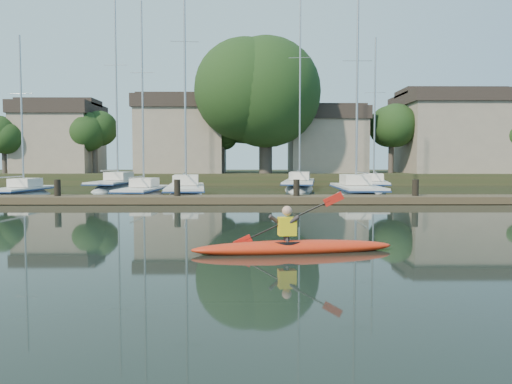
{
  "coord_description": "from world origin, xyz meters",
  "views": [
    {
      "loc": [
        0.77,
        -11.01,
        2.12
      ],
      "look_at": [
        0.88,
        3.82,
        1.2
      ],
      "focal_mm": 35.0,
      "sensor_mm": 36.0,
      "label": 1
    }
  ],
  "objects_px": {
    "sailboat_6": "(299,191)",
    "sailboat_7": "(374,192)",
    "kayak": "(292,245)",
    "dock": "(237,199)",
    "sailboat_0": "(22,199)",
    "sailboat_1": "(143,200)",
    "sailboat_5": "(117,192)",
    "sailboat_3": "(356,200)",
    "sailboat_2": "(186,200)"
  },
  "relations": [
    {
      "from": "sailboat_6",
      "to": "sailboat_7",
      "type": "bearing_deg",
      "value": 3.42
    },
    {
      "from": "kayak",
      "to": "dock",
      "type": "xyz_separation_m",
      "value": [
        -1.71,
        13.54,
        0.02
      ]
    },
    {
      "from": "kayak",
      "to": "sailboat_0",
      "type": "height_order",
      "value": "sailboat_0"
    },
    {
      "from": "sailboat_0",
      "to": "sailboat_1",
      "type": "xyz_separation_m",
      "value": [
        7.27,
        -0.23,
        0.0
      ]
    },
    {
      "from": "sailboat_0",
      "to": "sailboat_5",
      "type": "height_order",
      "value": "sailboat_5"
    },
    {
      "from": "sailboat_7",
      "to": "sailboat_3",
      "type": "bearing_deg",
      "value": -99.87
    },
    {
      "from": "sailboat_0",
      "to": "sailboat_3",
      "type": "distance_m",
      "value": 20.05
    },
    {
      "from": "sailboat_5",
      "to": "kayak",
      "type": "bearing_deg",
      "value": -63.89
    },
    {
      "from": "sailboat_7",
      "to": "sailboat_2",
      "type": "bearing_deg",
      "value": -139.04
    },
    {
      "from": "sailboat_6",
      "to": "sailboat_3",
      "type": "bearing_deg",
      "value": -64.65
    },
    {
      "from": "kayak",
      "to": "sailboat_7",
      "type": "bearing_deg",
      "value": 64.55
    },
    {
      "from": "sailboat_2",
      "to": "sailboat_7",
      "type": "distance_m",
      "value": 15.31
    },
    {
      "from": "sailboat_3",
      "to": "sailboat_5",
      "type": "distance_m",
      "value": 18.39
    },
    {
      "from": "sailboat_3",
      "to": "sailboat_5",
      "type": "relative_size",
      "value": 0.87
    },
    {
      "from": "sailboat_5",
      "to": "sailboat_0",
      "type": "bearing_deg",
      "value": -111.02
    },
    {
      "from": "sailboat_2",
      "to": "sailboat_7",
      "type": "xyz_separation_m",
      "value": [
        13.22,
        7.73,
        0.01
      ]
    },
    {
      "from": "sailboat_3",
      "to": "sailboat_6",
      "type": "bearing_deg",
      "value": 108.42
    },
    {
      "from": "sailboat_2",
      "to": "sailboat_3",
      "type": "xyz_separation_m",
      "value": [
        10.25,
        -0.2,
        -0.01
      ]
    },
    {
      "from": "sailboat_1",
      "to": "sailboat_3",
      "type": "distance_m",
      "value": 12.78
    },
    {
      "from": "sailboat_3",
      "to": "sailboat_7",
      "type": "xyz_separation_m",
      "value": [
        2.97,
        7.93,
        0.02
      ]
    },
    {
      "from": "sailboat_1",
      "to": "sailboat_6",
      "type": "height_order",
      "value": "sailboat_6"
    },
    {
      "from": "sailboat_2",
      "to": "sailboat_5",
      "type": "bearing_deg",
      "value": 122.75
    },
    {
      "from": "sailboat_6",
      "to": "sailboat_1",
      "type": "bearing_deg",
      "value": -132.56
    },
    {
      "from": "sailboat_2",
      "to": "sailboat_7",
      "type": "bearing_deg",
      "value": 24.49
    },
    {
      "from": "sailboat_0",
      "to": "sailboat_1",
      "type": "relative_size",
      "value": 0.85
    },
    {
      "from": "sailboat_1",
      "to": "sailboat_6",
      "type": "bearing_deg",
      "value": 42.75
    },
    {
      "from": "dock",
      "to": "sailboat_0",
      "type": "distance_m",
      "value": 13.92
    },
    {
      "from": "sailboat_1",
      "to": "sailboat_6",
      "type": "xyz_separation_m",
      "value": [
        10.13,
        8.4,
        -0.03
      ]
    },
    {
      "from": "sailboat_3",
      "to": "sailboat_7",
      "type": "height_order",
      "value": "sailboat_3"
    },
    {
      "from": "kayak",
      "to": "sailboat_7",
      "type": "xyz_separation_m",
      "value": [
        8.28,
        26.19,
        -0.37
      ]
    },
    {
      "from": "dock",
      "to": "sailboat_7",
      "type": "xyz_separation_m",
      "value": [
        9.99,
        12.65,
        -0.39
      ]
    },
    {
      "from": "kayak",
      "to": "dock",
      "type": "height_order",
      "value": "kayak"
    },
    {
      "from": "sailboat_2",
      "to": "kayak",
      "type": "bearing_deg",
      "value": -80.86
    },
    {
      "from": "sailboat_1",
      "to": "sailboat_0",
      "type": "bearing_deg",
      "value": -178.73
    },
    {
      "from": "sailboat_5",
      "to": "sailboat_7",
      "type": "xyz_separation_m",
      "value": [
        19.49,
        -0.14,
        0.01
      ]
    },
    {
      "from": "sailboat_3",
      "to": "sailboat_7",
      "type": "distance_m",
      "value": 8.46
    },
    {
      "from": "dock",
      "to": "sailboat_1",
      "type": "height_order",
      "value": "sailboat_1"
    },
    {
      "from": "sailboat_7",
      "to": "sailboat_0",
      "type": "bearing_deg",
      "value": -150.74
    },
    {
      "from": "sailboat_5",
      "to": "sailboat_7",
      "type": "bearing_deg",
      "value": 2.65
    },
    {
      "from": "sailboat_2",
      "to": "sailboat_6",
      "type": "bearing_deg",
      "value": 41.19
    },
    {
      "from": "sailboat_2",
      "to": "sailboat_5",
      "type": "relative_size",
      "value": 0.99
    },
    {
      "from": "kayak",
      "to": "sailboat_3",
      "type": "bearing_deg",
      "value": 65.87
    },
    {
      "from": "kayak",
      "to": "sailboat_1",
      "type": "distance_m",
      "value": 19.68
    },
    {
      "from": "kayak",
      "to": "sailboat_0",
      "type": "xyz_separation_m",
      "value": [
        -14.73,
        18.44,
        -0.36
      ]
    },
    {
      "from": "dock",
      "to": "sailboat_6",
      "type": "bearing_deg",
      "value": 71.51
    },
    {
      "from": "sailboat_6",
      "to": "sailboat_7",
      "type": "xyz_separation_m",
      "value": [
        5.62,
        -0.43,
        0.01
      ]
    },
    {
      "from": "kayak",
      "to": "sailboat_1",
      "type": "xyz_separation_m",
      "value": [
        -7.46,
        18.21,
        -0.36
      ]
    },
    {
      "from": "sailboat_2",
      "to": "sailboat_7",
      "type": "relative_size",
      "value": 1.26
    },
    {
      "from": "sailboat_1",
      "to": "sailboat_3",
      "type": "xyz_separation_m",
      "value": [
        12.78,
        0.05,
        -0.04
      ]
    },
    {
      "from": "sailboat_2",
      "to": "sailboat_3",
      "type": "distance_m",
      "value": 10.25
    }
  ]
}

